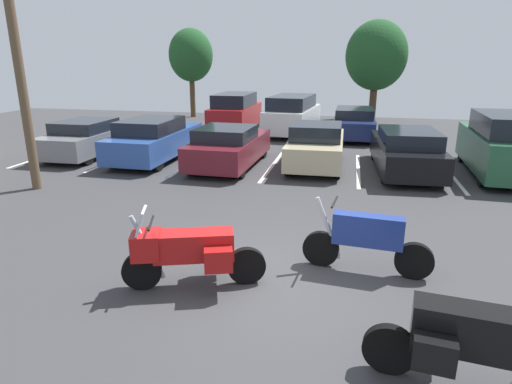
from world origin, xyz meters
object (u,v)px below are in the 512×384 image
Objects in this scene: motorcycle_touring at (188,250)px; car_far_white at (293,115)px; car_maroon at (229,147)px; car_green at (503,145)px; motorcycle_third at (366,239)px; car_champagne at (316,146)px; utility_pole at (16,48)px; car_black at (406,151)px; car_far_red at (235,113)px; motorcycle_second at (481,339)px; car_grey at (89,138)px; car_blue at (155,139)px; car_far_navy at (354,123)px.

car_far_white is (-0.33, 15.18, 0.30)m from motorcycle_touring.
car_green is at bearing 4.16° from car_maroon.
car_green reaches higher than motorcycle_third.
utility_pole is at bearing -149.97° from car_champagne.
motorcycle_third is 7.81m from car_champagne.
car_green is at bearing 60.56° from motorcycle_third.
car_far_red is at bearing 137.87° from car_black.
car_far_red is (-6.07, 14.22, 0.34)m from motorcycle_third.
motorcycle_touring is 0.99× the size of motorcycle_second.
car_green reaches higher than motorcycle_touring.
utility_pole reaches higher than motorcycle_third.
car_champagne is at bearing 81.43° from motorcycle_touring.
motorcycle_third is at bearing -66.89° from car_far_red.
car_far_red is at bearing 124.91° from car_champagne.
motorcycle_third is at bearing -37.15° from car_grey.
car_grey is 0.93× the size of car_blue.
car_far_navy is (-0.23, 13.79, 0.07)m from motorcycle_third.
car_champagne is 0.99× the size of car_far_red.
car_champagne reaches higher than car_black.
motorcycle_second is at bearing -42.68° from car_grey.
motorcycle_third is 15.47m from car_far_red.
motorcycle_touring is 9.74m from car_blue.
motorcycle_second is 0.52× the size of car_far_red.
car_blue is 5.52m from utility_pole.
car_black is at bearing 63.71° from motorcycle_touring.
motorcycle_second is at bearing -75.76° from car_champagne.
car_black reaches higher than motorcycle_third.
car_far_navy is at bearing -4.24° from car_far_red.
car_grey is 14.45m from car_green.
motorcycle_second is 15.31m from car_grey.
motorcycle_second reaches higher than car_far_navy.
car_far_navy is at bearing 49.86° from utility_pole.
car_far_navy is (5.84, -0.43, -0.27)m from car_far_red.
motorcycle_touring is 15.18m from car_far_white.
motorcycle_second is at bearing -75.61° from car_far_white.
car_blue is at bearing -138.46° from car_far_navy.
car_maroon is at bearing 119.63° from motorcycle_second.
car_black is (0.28, 10.16, 0.02)m from motorcycle_second.
car_green is (8.75, 0.64, 0.28)m from car_maroon.
car_blue is at bearing 179.74° from car_black.
car_maroon is 5.85m from car_black.
car_grey is 7.71m from car_far_red.
car_maroon is at bearing -168.07° from car_champagne.
car_champagne reaches higher than motorcycle_third.
car_champagne is 9.33m from utility_pole.
motorcycle_third is 0.51× the size of car_far_red.
car_far_white reaches higher than car_blue.
car_champagne is at bearing 104.24° from motorcycle_second.
motorcycle_second is 0.51× the size of car_maroon.
car_far_red is 0.60× the size of utility_pole.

